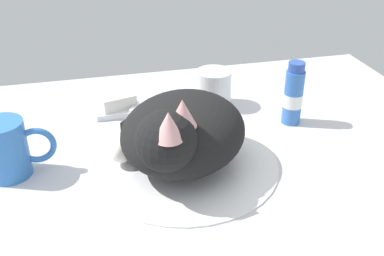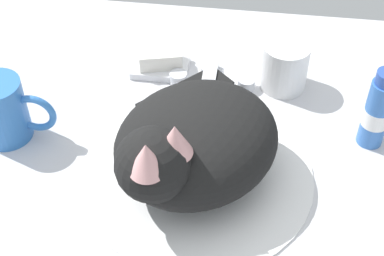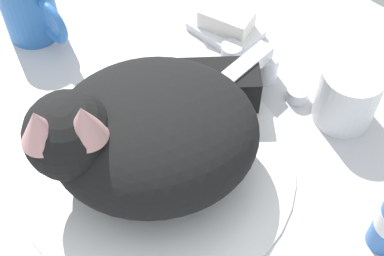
{
  "view_description": "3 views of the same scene",
  "coord_description": "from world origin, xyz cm",
  "px_view_note": "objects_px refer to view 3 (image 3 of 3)",
  "views": [
    {
      "loc": [
        -13.76,
        -62.36,
        43.07
      ],
      "look_at": [
        1.31,
        -0.42,
        7.16
      ],
      "focal_mm": 42.87,
      "sensor_mm": 36.0,
      "label": 1
    },
    {
      "loc": [
        6.24,
        -50.85,
        58.8
      ],
      "look_at": [
        -0.81,
        1.35,
        7.48
      ],
      "focal_mm": 53.84,
      "sensor_mm": 36.0,
      "label": 2
    },
    {
      "loc": [
        26.65,
        -22.52,
        53.86
      ],
      "look_at": [
        2.15,
        3.49,
        6.01
      ],
      "focal_mm": 52.46,
      "sensor_mm": 36.0,
      "label": 3
    }
  ],
  "objects_px": {
    "rinse_cup": "(348,96)",
    "soap_bar": "(227,19)",
    "coffee_mug": "(30,6)",
    "cat": "(144,131)",
    "faucet": "(256,69)"
  },
  "relations": [
    {
      "from": "rinse_cup",
      "to": "soap_bar",
      "type": "relative_size",
      "value": 1.12
    },
    {
      "from": "faucet",
      "to": "rinse_cup",
      "type": "distance_m",
      "value": 0.11
    },
    {
      "from": "faucet",
      "to": "coffee_mug",
      "type": "distance_m",
      "value": 0.31
    },
    {
      "from": "coffee_mug",
      "to": "soap_bar",
      "type": "bearing_deg",
      "value": 43.14
    },
    {
      "from": "rinse_cup",
      "to": "soap_bar",
      "type": "xyz_separation_m",
      "value": [
        -0.2,
        0.01,
        -0.01
      ]
    },
    {
      "from": "coffee_mug",
      "to": "rinse_cup",
      "type": "distance_m",
      "value": 0.42
    },
    {
      "from": "cat",
      "to": "soap_bar",
      "type": "relative_size",
      "value": 4.66
    },
    {
      "from": "cat",
      "to": "soap_bar",
      "type": "height_order",
      "value": "cat"
    },
    {
      "from": "rinse_cup",
      "to": "soap_bar",
      "type": "height_order",
      "value": "rinse_cup"
    },
    {
      "from": "cat",
      "to": "soap_bar",
      "type": "xyz_separation_m",
      "value": [
        -0.08,
        0.22,
        -0.04
      ]
    },
    {
      "from": "rinse_cup",
      "to": "coffee_mug",
      "type": "bearing_deg",
      "value": -156.9
    },
    {
      "from": "coffee_mug",
      "to": "soap_bar",
      "type": "xyz_separation_m",
      "value": [
        0.19,
        0.18,
        -0.02
      ]
    },
    {
      "from": "cat",
      "to": "rinse_cup",
      "type": "distance_m",
      "value": 0.24
    },
    {
      "from": "coffee_mug",
      "to": "rinse_cup",
      "type": "relative_size",
      "value": 1.51
    },
    {
      "from": "faucet",
      "to": "soap_bar",
      "type": "xyz_separation_m",
      "value": [
        -0.09,
        0.04,
        -0.0
      ]
    }
  ]
}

